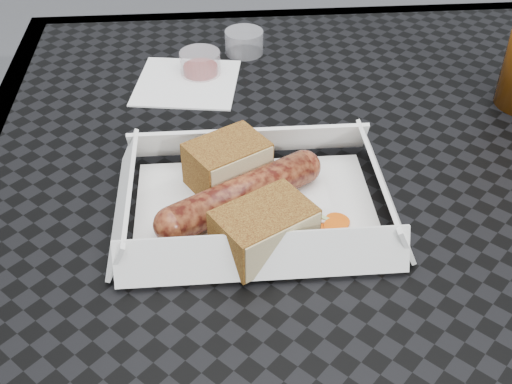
% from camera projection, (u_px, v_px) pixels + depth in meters
% --- Properties ---
extents(patio_table, '(0.80, 0.80, 0.74)m').
position_uv_depth(patio_table, '(352.00, 225.00, 0.69)').
color(patio_table, black).
rests_on(patio_table, ground).
extents(food_tray, '(0.22, 0.15, 0.00)m').
position_uv_depth(food_tray, '(255.00, 209.00, 0.59)').
color(food_tray, white).
rests_on(food_tray, patio_table).
extents(bratwurst, '(0.16, 0.11, 0.03)m').
position_uv_depth(bratwurst, '(242.00, 194.00, 0.58)').
color(bratwurst, brown).
rests_on(bratwurst, food_tray).
extents(bread_near, '(0.09, 0.08, 0.04)m').
position_uv_depth(bread_near, '(227.00, 163.00, 0.61)').
color(bread_near, brown).
rests_on(bread_near, food_tray).
extents(bread_far, '(0.10, 0.09, 0.04)m').
position_uv_depth(bread_far, '(264.00, 229.00, 0.54)').
color(bread_far, brown).
rests_on(bread_far, food_tray).
extents(veg_garnish, '(0.03, 0.03, 0.00)m').
position_uv_depth(veg_garnish, '(330.00, 228.00, 0.57)').
color(veg_garnish, '#E9570A').
rests_on(veg_garnish, food_tray).
extents(napkin, '(0.14, 0.14, 0.00)m').
position_uv_depth(napkin, '(187.00, 83.00, 0.78)').
color(napkin, white).
rests_on(napkin, patio_table).
extents(condiment_cup_sauce, '(0.05, 0.05, 0.03)m').
position_uv_depth(condiment_cup_sauce, '(200.00, 64.00, 0.79)').
color(condiment_cup_sauce, maroon).
rests_on(condiment_cup_sauce, patio_table).
extents(condiment_cup_empty, '(0.05, 0.05, 0.03)m').
position_uv_depth(condiment_cup_empty, '(244.00, 42.00, 0.84)').
color(condiment_cup_empty, silver).
rests_on(condiment_cup_empty, patio_table).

